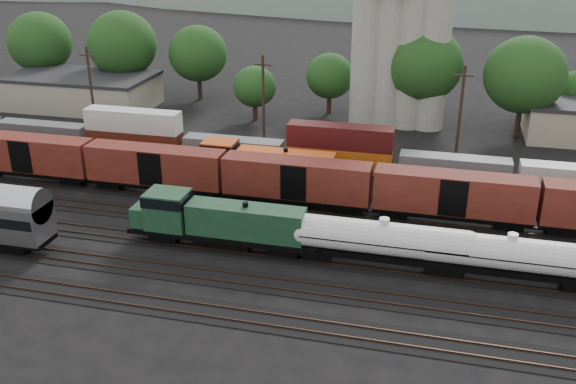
% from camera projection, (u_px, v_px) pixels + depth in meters
% --- Properties ---
extents(ground, '(600.00, 600.00, 0.00)m').
position_uv_depth(ground, '(322.00, 233.00, 60.66)').
color(ground, black).
extents(tracks, '(180.00, 33.20, 0.20)m').
position_uv_depth(tracks, '(322.00, 233.00, 60.64)').
color(tracks, black).
rests_on(tracks, ground).
extents(green_locomotive, '(17.53, 3.09, 4.64)m').
position_uv_depth(green_locomotive, '(213.00, 220.00, 57.16)').
color(green_locomotive, black).
rests_on(green_locomotive, ground).
extents(tank_car_a, '(16.38, 2.93, 4.29)m').
position_uv_depth(tank_car_a, '(383.00, 240.00, 53.82)').
color(tank_car_a, silver).
rests_on(tank_car_a, ground).
extents(tank_car_b, '(15.76, 2.82, 4.13)m').
position_uv_depth(tank_car_b, '(510.00, 255.00, 51.59)').
color(tank_car_b, silver).
rests_on(tank_car_b, ground).
extents(orange_locomotive, '(17.91, 2.98, 4.48)m').
position_uv_depth(orange_locomotive, '(259.00, 163.00, 70.59)').
color(orange_locomotive, black).
rests_on(orange_locomotive, ground).
extents(boxcar_string, '(138.20, 2.90, 4.20)m').
position_uv_depth(boxcar_string, '(297.00, 180.00, 64.70)').
color(boxcar_string, black).
rests_on(boxcar_string, ground).
extents(container_wall, '(174.64, 2.60, 5.80)m').
position_uv_depth(container_wall, '(444.00, 163.00, 70.64)').
color(container_wall, black).
rests_on(container_wall, ground).
extents(grain_silo, '(13.40, 5.00, 29.00)m').
position_uv_depth(grain_silo, '(399.00, 46.00, 87.55)').
color(grain_silo, '#9D9A90').
rests_on(grain_silo, ground).
extents(industrial_sheds, '(119.38, 17.26, 5.10)m').
position_uv_depth(industrial_sheds, '(418.00, 111.00, 89.58)').
color(industrial_sheds, '#9E937F').
rests_on(industrial_sheds, ground).
extents(tree_band, '(164.58, 18.57, 13.99)m').
position_uv_depth(tree_band, '(363.00, 66.00, 92.59)').
color(tree_band, black).
rests_on(tree_band, ground).
extents(utility_poles, '(122.20, 0.36, 12.00)m').
position_uv_depth(utility_poles, '(358.00, 108.00, 77.80)').
color(utility_poles, black).
rests_on(utility_poles, ground).
extents(distant_hills, '(860.00, 286.00, 130.00)m').
position_uv_depth(distant_hills, '(482.00, 30.00, 295.12)').
color(distant_hills, '#59665B').
rests_on(distant_hills, ground).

